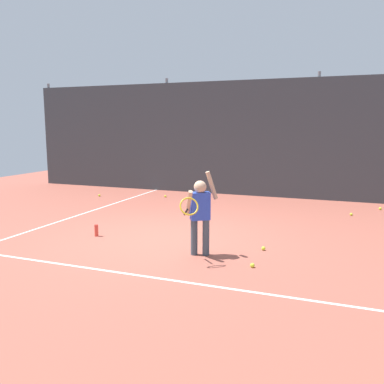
# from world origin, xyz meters

# --- Properties ---
(ground_plane) EXTENTS (20.00, 20.00, 0.00)m
(ground_plane) POSITION_xyz_m (0.00, 0.00, 0.00)
(ground_plane) COLOR #9E5142
(court_line_baseline) EXTENTS (9.00, 0.05, 0.00)m
(court_line_baseline) POSITION_xyz_m (0.00, -1.91, 0.00)
(court_line_baseline) COLOR white
(court_line_baseline) RESTS_ON ground
(court_line_sideline) EXTENTS (0.05, 9.00, 0.00)m
(court_line_sideline) POSITION_xyz_m (-2.64, 1.00, 0.00)
(court_line_sideline) COLOR white
(court_line_sideline) RESTS_ON ground
(back_fence_windscreen) EXTENTS (13.95, 0.08, 3.36)m
(back_fence_windscreen) POSITION_xyz_m (0.00, 5.20, 1.68)
(back_fence_windscreen) COLOR #383D42
(back_fence_windscreen) RESTS_ON ground
(fence_post_0) EXTENTS (0.09, 0.09, 3.51)m
(fence_post_0) POSITION_xyz_m (-6.82, 5.26, 1.76)
(fence_post_0) COLOR slate
(fence_post_0) RESTS_ON ground
(fence_post_1) EXTENTS (0.09, 0.09, 3.51)m
(fence_post_1) POSITION_xyz_m (-2.27, 5.26, 1.76)
(fence_post_1) COLOR slate
(fence_post_1) RESTS_ON ground
(fence_post_2) EXTENTS (0.09, 0.09, 3.51)m
(fence_post_2) POSITION_xyz_m (2.27, 5.26, 1.76)
(fence_post_2) COLOR slate
(fence_post_2) RESTS_ON ground
(tennis_player) EXTENTS (0.49, 0.84, 1.35)m
(tennis_player) POSITION_xyz_m (1.02, -0.75, 0.73)
(tennis_player) COLOR #3F4C59
(tennis_player) RESTS_ON ground
(water_bottle) EXTENTS (0.07, 0.07, 0.22)m
(water_bottle) POSITION_xyz_m (-1.19, -0.36, 0.11)
(water_bottle) COLOR #D83F33
(water_bottle) RESTS_ON ground
(tennis_ball_0) EXTENTS (0.07, 0.07, 0.07)m
(tennis_ball_0) POSITION_xyz_m (-3.65, 3.42, 0.03)
(tennis_ball_0) COLOR #CCE033
(tennis_ball_0) RESTS_ON ground
(tennis_ball_1) EXTENTS (0.07, 0.07, 0.07)m
(tennis_ball_1) POSITION_xyz_m (3.95, 4.24, 0.03)
(tennis_ball_1) COLOR #CCE033
(tennis_ball_1) RESTS_ON ground
(tennis_ball_2) EXTENTS (0.07, 0.07, 0.07)m
(tennis_ball_2) POSITION_xyz_m (1.94, -1.02, 0.03)
(tennis_ball_2) COLOR #CCE033
(tennis_ball_2) RESTS_ON ground
(tennis_ball_3) EXTENTS (0.07, 0.07, 0.07)m
(tennis_ball_3) POSITION_xyz_m (3.28, 3.27, 0.03)
(tennis_ball_3) COLOR #CCE033
(tennis_ball_3) RESTS_ON ground
(tennis_ball_4) EXTENTS (0.07, 0.07, 0.07)m
(tennis_ball_4) POSITION_xyz_m (1.92, -0.12, 0.03)
(tennis_ball_4) COLOR #CCE033
(tennis_ball_4) RESTS_ON ground
(tennis_ball_5) EXTENTS (0.07, 0.07, 0.07)m
(tennis_ball_5) POSITION_xyz_m (-1.77, 3.98, 0.03)
(tennis_ball_5) COLOR #CCE033
(tennis_ball_5) RESTS_ON ground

